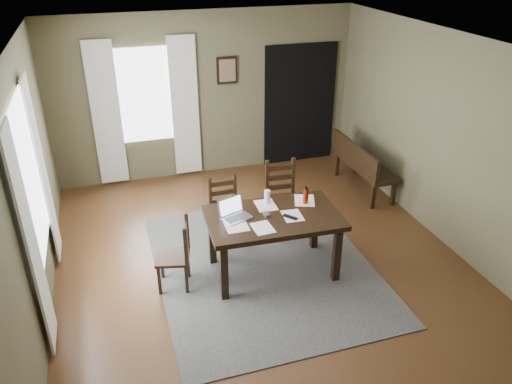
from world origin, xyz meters
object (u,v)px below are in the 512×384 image
object	(u,v)px
dining_table	(273,223)
chair_back_left	(226,212)
laptop	(234,212)
chair_end	(177,255)
bench	(361,162)
water_bottle	(306,196)
chair_back_right	(283,198)

from	to	relation	value
dining_table	chair_back_left	bearing A→B (deg)	116.02
laptop	chair_end	bearing A→B (deg)	164.98
chair_back_left	bench	world-z (taller)	chair_back_left
laptop	water_bottle	distance (m)	0.92
bench	chair_back_left	bearing A→B (deg)	108.65
chair_end	chair_back_right	world-z (taller)	chair_back_right
bench	water_bottle	size ratio (longest dim) A/B	6.36
chair_end	chair_back_left	world-z (taller)	chair_back_left
chair_back_left	chair_end	bearing A→B (deg)	-136.43
chair_end	chair_back_left	xyz separation A→B (m)	(0.78, 0.78, 0.01)
chair_end	bench	distance (m)	3.60
chair_end	chair_back_left	distance (m)	1.11
laptop	bench	bearing A→B (deg)	12.51
chair_back_right	laptop	distance (m)	1.25
chair_end	dining_table	bearing A→B (deg)	100.35
chair_back_left	bench	size ratio (longest dim) A/B	0.63
chair_back_right	bench	distance (m)	1.79
chair_end	water_bottle	world-z (taller)	water_bottle
chair_back_right	bench	xyz separation A→B (m)	(1.62, 0.77, -0.01)
bench	laptop	distance (m)	2.98
chair_end	bench	xyz separation A→B (m)	(3.22, 1.61, 0.05)
bench	chair_back_right	bearing A→B (deg)	115.39
chair_back_right	dining_table	bearing A→B (deg)	-113.23
chair_back_right	bench	size ratio (longest dim) A/B	0.69
dining_table	bench	xyz separation A→B (m)	(2.07, 1.67, -0.21)
bench	laptop	size ratio (longest dim) A/B	3.63
chair_end	laptop	size ratio (longest dim) A/B	2.20
dining_table	chair_back_left	world-z (taller)	chair_back_left
bench	water_bottle	bearing A→B (deg)	133.27
laptop	water_bottle	size ratio (longest dim) A/B	1.75
chair_back_right	laptop	world-z (taller)	laptop
bench	laptop	xyz separation A→B (m)	(-2.52, -1.55, 0.37)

